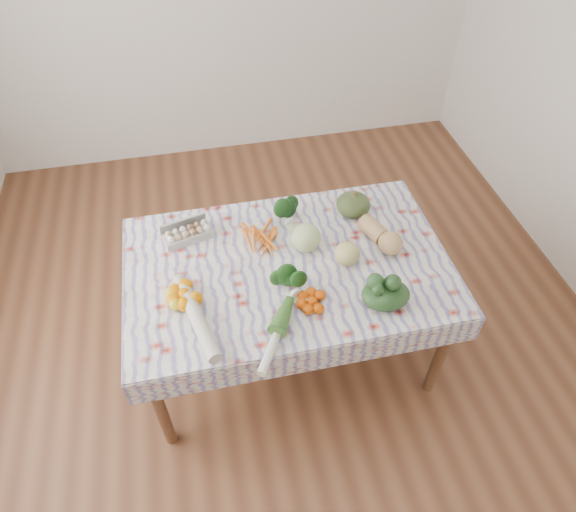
% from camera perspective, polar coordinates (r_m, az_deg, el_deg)
% --- Properties ---
extents(ground, '(4.50, 4.50, 0.00)m').
position_cam_1_polar(ground, '(3.23, 0.00, -10.13)').
color(ground, brown).
rests_on(ground, ground).
extents(dining_table, '(1.60, 1.00, 0.75)m').
position_cam_1_polar(dining_table, '(2.69, 0.00, -2.09)').
color(dining_table, brown).
rests_on(dining_table, ground).
extents(tablecloth, '(1.66, 1.06, 0.01)m').
position_cam_1_polar(tablecloth, '(2.64, 0.00, -0.96)').
color(tablecloth, white).
rests_on(tablecloth, dining_table).
extents(egg_carton, '(0.28, 0.17, 0.07)m').
position_cam_1_polar(egg_carton, '(2.79, -11.02, 2.35)').
color(egg_carton, '#B9B9B4').
rests_on(egg_carton, tablecloth).
extents(carrot_bunch, '(0.27, 0.25, 0.04)m').
position_cam_1_polar(carrot_bunch, '(2.72, -3.46, 1.67)').
color(carrot_bunch, orange).
rests_on(carrot_bunch, tablecloth).
extents(kale_bunch, '(0.17, 0.16, 0.12)m').
position_cam_1_polar(kale_bunch, '(2.82, -0.24, 4.69)').
color(kale_bunch, '#153D15').
rests_on(kale_bunch, tablecloth).
extents(kabocha_squash, '(0.25, 0.25, 0.12)m').
position_cam_1_polar(kabocha_squash, '(2.90, 7.26, 5.71)').
color(kabocha_squash, '#3D4E25').
rests_on(kabocha_squash, tablecloth).
extents(cabbage, '(0.18, 0.18, 0.15)m').
position_cam_1_polar(cabbage, '(2.66, 2.02, 2.04)').
color(cabbage, '#B7D185').
rests_on(cabbage, tablecloth).
extents(butternut_squash, '(0.22, 0.30, 0.13)m').
position_cam_1_polar(butternut_squash, '(2.74, 10.33, 2.42)').
color(butternut_squash, tan).
rests_on(butternut_squash, tablecloth).
extents(orange_cluster, '(0.30, 0.30, 0.08)m').
position_cam_1_polar(orange_cluster, '(2.50, -11.40, -4.22)').
color(orange_cluster, '#FF8A00').
rests_on(orange_cluster, tablecloth).
extents(broccoli, '(0.19, 0.19, 0.10)m').
position_cam_1_polar(broccoli, '(2.46, 0.15, -3.34)').
color(broccoli, '#174313').
rests_on(broccoli, tablecloth).
extents(mandarin_cluster, '(0.23, 0.23, 0.06)m').
position_cam_1_polar(mandarin_cluster, '(2.44, 2.71, -4.95)').
color(mandarin_cluster, '#D14C04').
rests_on(mandarin_cluster, tablecloth).
extents(grapefruit, '(0.16, 0.16, 0.13)m').
position_cam_1_polar(grapefruit, '(2.61, 6.60, 0.25)').
color(grapefruit, '#CEC272').
rests_on(grapefruit, tablecloth).
extents(spinach_bag, '(0.28, 0.24, 0.10)m').
position_cam_1_polar(spinach_bag, '(2.47, 10.80, -4.24)').
color(spinach_bag, '#1B3718').
rests_on(spinach_bag, tablecloth).
extents(daikon, '(0.18, 0.47, 0.07)m').
position_cam_1_polar(daikon, '(2.39, -9.90, -7.19)').
color(daikon, beige).
rests_on(daikon, tablecloth).
extents(leek, '(0.24, 0.37, 0.04)m').
position_cam_1_polar(leek, '(2.32, -1.35, -8.95)').
color(leek, white).
rests_on(leek, tablecloth).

